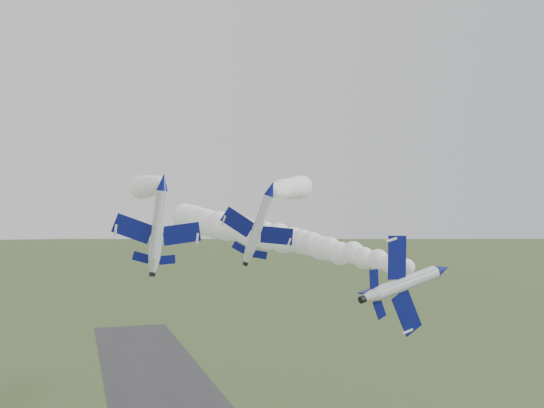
{
  "coord_description": "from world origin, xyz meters",
  "views": [
    {
      "loc": [
        -18.41,
        -56.15,
        38.38
      ],
      "look_at": [
        5.2,
        16.33,
        39.86
      ],
      "focal_mm": 40.0,
      "sensor_mm": 36.0,
      "label": 1
    }
  ],
  "objects": [
    {
      "name": "jet_lead",
      "position": [
        15.84,
        -4.93,
        33.11
      ],
      "size": [
        3.88,
        11.31,
        9.16
      ],
      "rotation": [
        0.0,
        1.35,
        0.21
      ],
      "color": "white"
    },
    {
      "name": "smoke_trail_jet_lead",
      "position": [
        9.46,
        36.08,
        35.51
      ],
      "size": [
        22.11,
        77.75,
        5.58
      ],
      "primitive_type": null,
      "rotation": [
        0.0,
        0.0,
        0.21
      ],
      "color": "white"
    },
    {
      "name": "jet_pair_right",
      "position": [
        5.87,
        18.83,
        41.94
      ],
      "size": [
        9.24,
        11.19,
        3.81
      ],
      "rotation": [
        0.0,
        0.33,
        -0.39
      ],
      "color": "white"
    },
    {
      "name": "smoke_trail_jet_pair_left",
      "position": [
        -6.08,
        53.19,
        43.62
      ],
      "size": [
        8.48,
        63.99,
        4.67
      ],
      "primitive_type": null,
      "rotation": [
        0.0,
        0.0,
        -0.06
      ],
      "color": "white"
    },
    {
      "name": "smoke_trail_jet_pair_right",
      "position": [
        19.34,
        48.61,
        43.44
      ],
      "size": [
        27.43,
        57.23,
        4.9
      ],
      "primitive_type": null,
      "rotation": [
        0.0,
        0.0,
        -0.39
      ],
      "color": "white"
    },
    {
      "name": "jet_pair_left",
      "position": [
        -8.22,
        18.07,
        42.51
      ],
      "size": [
        10.49,
        12.63,
        3.17
      ],
      "rotation": [
        0.0,
        0.11,
        -0.06
      ],
      "color": "white"
    }
  ]
}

